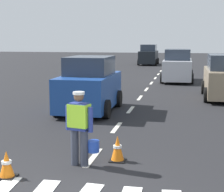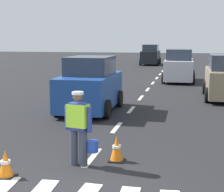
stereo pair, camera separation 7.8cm
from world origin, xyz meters
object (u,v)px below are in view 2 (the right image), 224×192
object	(u,v)px
traffic_cone_far	(117,149)
car_oncoming_third	(151,55)
car_outgoing_far	(179,67)
road_worker	(79,125)
car_oncoming_lead	(90,86)
traffic_cone_near	(6,164)

from	to	relation	value
traffic_cone_far	car_oncoming_third	xyz separation A→B (m)	(-2.50, 31.89, 0.73)
traffic_cone_far	car_outgoing_far	xyz separation A→B (m)	(0.98, 16.36, 0.70)
road_worker	traffic_cone_far	size ratio (longest dim) A/B	2.79
car_outgoing_far	car_oncoming_lead	size ratio (longest dim) A/B	1.10
car_outgoing_far	car_oncoming_third	bearing A→B (deg)	102.62
traffic_cone_near	car_oncoming_third	world-z (taller)	car_oncoming_third
car_oncoming_third	traffic_cone_near	bearing A→B (deg)	-89.20
road_worker	traffic_cone_far	world-z (taller)	road_worker
car_outgoing_far	car_oncoming_third	distance (m)	15.92
traffic_cone_near	car_oncoming_lead	world-z (taller)	car_oncoming_lead
traffic_cone_far	car_oncoming_third	distance (m)	32.00
traffic_cone_far	car_oncoming_lead	xyz separation A→B (m)	(-2.15, 5.56, 0.69)
traffic_cone_far	car_outgoing_far	world-z (taller)	car_outgoing_far
car_oncoming_lead	traffic_cone_near	bearing A→B (deg)	-89.04
traffic_cone_near	traffic_cone_far	xyz separation A→B (m)	(2.03, 1.44, 0.02)
traffic_cone_near	car_outgoing_far	xyz separation A→B (m)	(3.01, 17.80, 0.72)
traffic_cone_near	car_outgoing_far	size ratio (longest dim) A/B	0.13
traffic_cone_far	car_outgoing_far	distance (m)	16.40
traffic_cone_near	car_oncoming_lead	bearing A→B (deg)	90.96
car_oncoming_lead	road_worker	bearing A→B (deg)	-76.93
traffic_cone_near	car_oncoming_lead	xyz separation A→B (m)	(-0.12, 7.00, 0.71)
road_worker	car_outgoing_far	size ratio (longest dim) A/B	0.40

